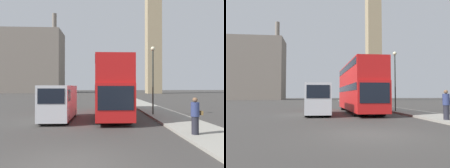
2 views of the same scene
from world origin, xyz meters
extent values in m
plane|color=#383533|center=(0.00, 0.00, 0.00)|extent=(300.00, 300.00, 0.00)
cube|color=tan|center=(20.24, 72.90, 25.33)|extent=(5.21, 5.21, 50.67)
cube|color=slate|center=(-28.21, 84.57, 12.68)|extent=(25.69, 14.15, 25.37)
cylinder|color=slate|center=(-17.29, 78.55, 28.16)|extent=(1.70, 1.70, 5.58)
cube|color=red|center=(1.93, 11.67, 1.51)|extent=(2.46, 11.29, 2.42)
cube|color=red|center=(1.93, 11.67, 3.65)|extent=(2.46, 11.07, 1.85)
cube|color=black|center=(1.93, 11.67, 2.30)|extent=(2.50, 10.84, 0.55)
cube|color=black|center=(1.93, 11.67, 4.19)|extent=(2.50, 10.61, 0.55)
cube|color=black|center=(1.93, 6.01, 1.80)|extent=(2.17, 0.03, 1.45)
cylinder|color=black|center=(1.04, 7.72, 0.55)|extent=(0.69, 1.09, 1.09)
cylinder|color=black|center=(2.82, 7.72, 0.55)|extent=(0.69, 1.09, 1.09)
cylinder|color=black|center=(1.04, 15.62, 0.55)|extent=(0.69, 1.09, 1.09)
cylinder|color=black|center=(2.82, 15.62, 0.55)|extent=(0.69, 1.09, 1.09)
cube|color=silver|center=(-2.03, 9.35, 1.38)|extent=(1.95, 5.37, 2.37)
cube|color=black|center=(-2.03, 6.65, 1.90)|extent=(1.66, 0.02, 0.95)
cube|color=black|center=(-2.03, 7.60, 1.90)|extent=(1.98, 0.97, 0.76)
cylinder|color=black|center=(-2.76, 7.52, 0.35)|extent=(0.49, 0.70, 0.70)
cylinder|color=black|center=(-1.30, 7.52, 0.35)|extent=(0.49, 0.70, 0.70)
cylinder|color=black|center=(-2.76, 11.17, 0.35)|extent=(0.49, 0.70, 0.70)
cylinder|color=black|center=(-1.30, 11.17, 0.35)|extent=(0.49, 0.70, 0.70)
cylinder|color=#23232D|center=(5.66, 3.53, 0.59)|extent=(0.34, 0.34, 0.88)
cylinder|color=navy|center=(5.66, 3.53, 1.37)|extent=(0.40, 0.40, 0.69)
sphere|color=brown|center=(5.66, 3.53, 1.84)|extent=(0.24, 0.24, 0.24)
cylinder|color=#2D332D|center=(5.44, 11.34, 2.84)|extent=(0.12, 0.12, 5.38)
sphere|color=beige|center=(5.44, 11.34, 5.71)|extent=(0.36, 0.36, 0.36)
camera|label=1|loc=(1.08, -6.95, 2.49)|focal=35.00mm
camera|label=2|loc=(-2.26, -8.96, 1.59)|focal=35.00mm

